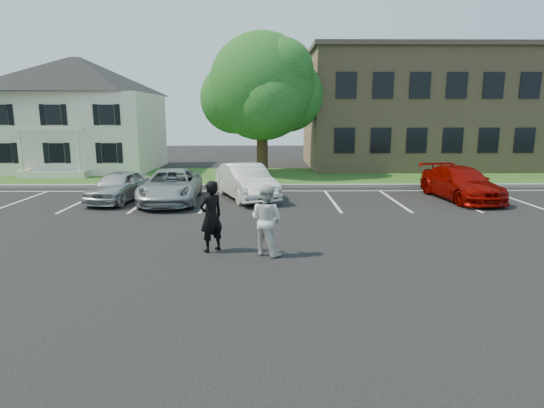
{
  "coord_description": "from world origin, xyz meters",
  "views": [
    {
      "loc": [
        -0.16,
        -12.01,
        3.82
      ],
      "look_at": [
        0.0,
        1.0,
        1.25
      ],
      "focal_mm": 30.0,
      "sensor_mm": 36.0,
      "label": 1
    }
  ],
  "objects_px": {
    "car_silver_west": "(119,186)",
    "car_silver_minivan": "(171,186)",
    "man_black_suit": "(211,216)",
    "car_red_compact": "(461,183)",
    "office_building": "(458,110)",
    "car_white_sedan": "(246,182)",
    "house": "(80,114)",
    "man_white_shirt": "(266,220)",
    "tree": "(263,89)"
  },
  "relations": [
    {
      "from": "man_white_shirt",
      "to": "car_white_sedan",
      "type": "height_order",
      "value": "man_white_shirt"
    },
    {
      "from": "tree",
      "to": "car_red_compact",
      "type": "xyz_separation_m",
      "value": [
        9.03,
        -8.69,
        -4.61
      ]
    },
    {
      "from": "car_white_sedan",
      "to": "car_red_compact",
      "type": "height_order",
      "value": "car_white_sedan"
    },
    {
      "from": "house",
      "to": "car_silver_minivan",
      "type": "height_order",
      "value": "house"
    },
    {
      "from": "tree",
      "to": "car_white_sedan",
      "type": "bearing_deg",
      "value": -95.19
    },
    {
      "from": "house",
      "to": "office_building",
      "type": "bearing_deg",
      "value": 4.28
    },
    {
      "from": "office_building",
      "to": "tree",
      "type": "xyz_separation_m",
      "value": [
        -14.34,
        -4.97,
        1.19
      ]
    },
    {
      "from": "tree",
      "to": "house",
      "type": "bearing_deg",
      "value": 166.88
    },
    {
      "from": "office_building",
      "to": "car_silver_minivan",
      "type": "relative_size",
      "value": 4.36
    },
    {
      "from": "car_white_sedan",
      "to": "house",
      "type": "bearing_deg",
      "value": 115.63
    },
    {
      "from": "man_black_suit",
      "to": "car_silver_west",
      "type": "relative_size",
      "value": 0.5
    },
    {
      "from": "house",
      "to": "car_silver_west",
      "type": "bearing_deg",
      "value": -62.38
    },
    {
      "from": "man_black_suit",
      "to": "car_silver_west",
      "type": "distance_m",
      "value": 9.08
    },
    {
      "from": "house",
      "to": "car_red_compact",
      "type": "bearing_deg",
      "value": -28.21
    },
    {
      "from": "tree",
      "to": "car_red_compact",
      "type": "bearing_deg",
      "value": -43.88
    },
    {
      "from": "car_silver_west",
      "to": "car_silver_minivan",
      "type": "relative_size",
      "value": 0.78
    },
    {
      "from": "tree",
      "to": "car_silver_west",
      "type": "distance_m",
      "value": 12.0
    },
    {
      "from": "car_silver_west",
      "to": "car_silver_minivan",
      "type": "bearing_deg",
      "value": 5.36
    },
    {
      "from": "tree",
      "to": "car_white_sedan",
      "type": "xyz_separation_m",
      "value": [
        -0.76,
        -8.4,
        -4.55
      ]
    },
    {
      "from": "man_black_suit",
      "to": "house",
      "type": "bearing_deg",
      "value": -100.93
    },
    {
      "from": "tree",
      "to": "man_white_shirt",
      "type": "relative_size",
      "value": 4.45
    },
    {
      "from": "car_white_sedan",
      "to": "car_silver_west",
      "type": "bearing_deg",
      "value": 165.65
    },
    {
      "from": "car_white_sedan",
      "to": "car_silver_minivan",
      "type": "bearing_deg",
      "value": 173.06
    },
    {
      "from": "house",
      "to": "man_white_shirt",
      "type": "bearing_deg",
      "value": -57.15
    },
    {
      "from": "house",
      "to": "car_silver_west",
      "type": "relative_size",
      "value": 2.56
    },
    {
      "from": "car_silver_minivan",
      "to": "car_white_sedan",
      "type": "height_order",
      "value": "car_white_sedan"
    },
    {
      "from": "car_red_compact",
      "to": "man_black_suit",
      "type": "bearing_deg",
      "value": -149.53
    },
    {
      "from": "office_building",
      "to": "man_white_shirt",
      "type": "relative_size",
      "value": 11.34
    },
    {
      "from": "man_white_shirt",
      "to": "car_red_compact",
      "type": "height_order",
      "value": "man_white_shirt"
    },
    {
      "from": "tree",
      "to": "car_silver_west",
      "type": "relative_size",
      "value": 2.19
    },
    {
      "from": "car_red_compact",
      "to": "car_white_sedan",
      "type": "bearing_deg",
      "value": 171.58
    },
    {
      "from": "man_white_shirt",
      "to": "tree",
      "type": "bearing_deg",
      "value": -54.6
    },
    {
      "from": "car_silver_minivan",
      "to": "car_red_compact",
      "type": "xyz_separation_m",
      "value": [
        13.06,
        0.51,
        0.02
      ]
    },
    {
      "from": "house",
      "to": "man_black_suit",
      "type": "relative_size",
      "value": 5.09
    },
    {
      "from": "office_building",
      "to": "car_white_sedan",
      "type": "bearing_deg",
      "value": -138.48
    },
    {
      "from": "office_building",
      "to": "tree",
      "type": "bearing_deg",
      "value": -160.88
    },
    {
      "from": "man_black_suit",
      "to": "car_red_compact",
      "type": "relative_size",
      "value": 0.4
    },
    {
      "from": "tree",
      "to": "car_silver_minivan",
      "type": "relative_size",
      "value": 1.71
    },
    {
      "from": "car_silver_minivan",
      "to": "car_white_sedan",
      "type": "relative_size",
      "value": 1.06
    },
    {
      "from": "car_red_compact",
      "to": "man_white_shirt",
      "type": "bearing_deg",
      "value": -143.81
    },
    {
      "from": "office_building",
      "to": "car_red_compact",
      "type": "relative_size",
      "value": 4.4
    },
    {
      "from": "car_silver_west",
      "to": "car_white_sedan",
      "type": "distance_m",
      "value": 5.66
    },
    {
      "from": "house",
      "to": "office_building",
      "type": "relative_size",
      "value": 0.46
    },
    {
      "from": "office_building",
      "to": "house",
      "type": "bearing_deg",
      "value": -175.72
    },
    {
      "from": "car_silver_west",
      "to": "car_white_sedan",
      "type": "bearing_deg",
      "value": 15.92
    },
    {
      "from": "tree",
      "to": "car_silver_minivan",
      "type": "distance_m",
      "value": 11.06
    },
    {
      "from": "office_building",
      "to": "car_silver_west",
      "type": "bearing_deg",
      "value": -145.97
    },
    {
      "from": "man_black_suit",
      "to": "car_silver_minivan",
      "type": "xyz_separation_m",
      "value": [
        -2.66,
        7.39,
        -0.3
      ]
    },
    {
      "from": "man_white_shirt",
      "to": "car_white_sedan",
      "type": "bearing_deg",
      "value": -48.92
    },
    {
      "from": "car_white_sedan",
      "to": "car_red_compact",
      "type": "xyz_separation_m",
      "value": [
        9.8,
        -0.29,
        -0.06
      ]
    }
  ]
}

